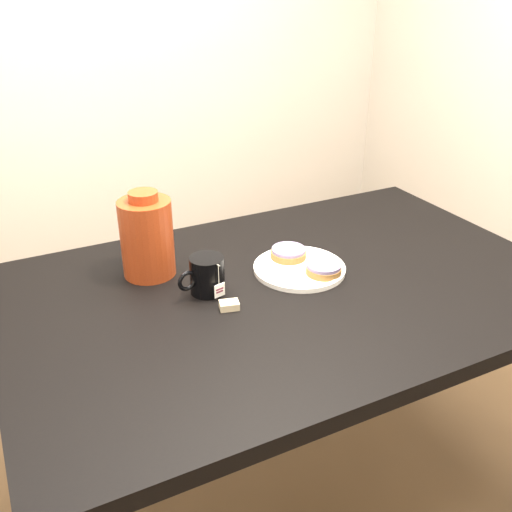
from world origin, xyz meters
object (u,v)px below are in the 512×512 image
Objects in this scene: table at (289,312)px; bagel_front at (324,269)px; bagel_package at (147,237)px; plate at (299,268)px; mug at (207,275)px; bagel_back at (288,253)px; teabag_pouch at (229,305)px.

table is 0.14m from bagel_front.
bagel_front is 0.46m from bagel_package.
bagel_front reaches higher than plate.
mug is at bearing 178.69° from plate.
bagel_back is at bearing 62.35° from table.
plate is 0.06m from bagel_back.
mug is (-0.26, 0.01, 0.04)m from plate.
plate is at bearing -24.68° from bagel_package.
table is 10.41× the size of mug.
table is 31.11× the size of teabag_pouch.
plate is at bearing 19.93° from teabag_pouch.
mug reaches higher than bagel_front.
mug reaches higher than table.
bagel_back is at bearing 31.05° from teabag_pouch.
bagel_package is (-0.39, 0.22, 0.08)m from bagel_front.
table is 5.81× the size of plate.
bagel_back is at bearing 106.71° from bagel_front.
bagel_package reaches higher than teabag_pouch.
teabag_pouch is at bearing -148.95° from bagel_back.
bagel_package reaches higher than plate.
teabag_pouch is 0.29m from bagel_package.
bagel_package reaches higher than bagel_front.
teabag_pouch is at bearing -160.07° from plate.
teabag_pouch is (-0.18, -0.04, 0.09)m from table.
plate is 2.08× the size of bagel_front.
table is 0.16m from bagel_back.
bagel_back is 0.43× the size of bagel_package.
bagel_back is (-0.00, 0.06, 0.02)m from plate.
bagel_front is at bearing -26.77° from mug.
bagel_back and bagel_front have the same top height.
teabag_pouch is (0.02, -0.09, -0.04)m from mug.
bagel_package is at bearing 150.01° from bagel_front.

